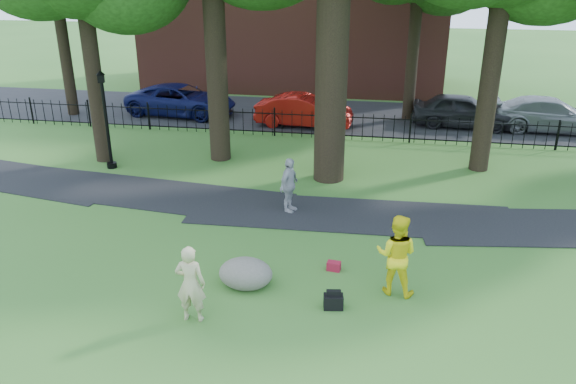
% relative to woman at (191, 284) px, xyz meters
% --- Properties ---
extents(ground, '(120.00, 120.00, 0.00)m').
position_rel_woman_xyz_m(ground, '(2.00, 2.19, -0.90)').
color(ground, '#306222').
rests_on(ground, ground).
extents(footpath, '(36.07, 3.85, 0.03)m').
position_rel_woman_xyz_m(footpath, '(3.00, 6.09, -0.90)').
color(footpath, black).
rests_on(footpath, ground).
extents(street, '(80.00, 7.00, 0.02)m').
position_rel_woman_xyz_m(street, '(2.00, 18.19, -0.90)').
color(street, black).
rests_on(street, ground).
extents(iron_fence, '(44.00, 0.04, 1.20)m').
position_rel_woman_xyz_m(iron_fence, '(2.00, 14.19, -0.30)').
color(iron_fence, black).
rests_on(iron_fence, ground).
extents(woman, '(0.67, 0.46, 1.80)m').
position_rel_woman_xyz_m(woman, '(0.00, 0.00, 0.00)').
color(woman, tan).
rests_on(woman, ground).
extents(man, '(1.09, 0.92, 1.99)m').
position_rel_woman_xyz_m(man, '(4.35, 1.90, 0.10)').
color(man, yellow).
rests_on(man, ground).
extents(pedestrian, '(0.73, 1.12, 1.76)m').
position_rel_woman_xyz_m(pedestrian, '(1.09, 6.05, -0.02)').
color(pedestrian, '#A6A5AA').
rests_on(pedestrian, ground).
extents(boulder, '(1.51, 1.27, 0.77)m').
position_rel_woman_xyz_m(boulder, '(0.81, 1.57, -0.52)').
color(boulder, slate).
rests_on(boulder, ground).
extents(lamppost, '(0.37, 0.37, 3.71)m').
position_rel_woman_xyz_m(lamppost, '(-6.30, 8.91, 0.92)').
color(lamppost, black).
rests_on(lamppost, ground).
extents(backpack, '(0.48, 0.34, 0.33)m').
position_rel_woman_xyz_m(backpack, '(3.00, 0.97, -0.73)').
color(backpack, black).
rests_on(backpack, ground).
extents(red_bag, '(0.36, 0.25, 0.23)m').
position_rel_woman_xyz_m(red_bag, '(2.84, 2.66, -0.78)').
color(red_bag, maroon).
rests_on(red_bag, ground).
extents(red_sedan, '(4.65, 1.86, 1.50)m').
position_rel_woman_xyz_m(red_sedan, '(0.07, 16.01, -0.15)').
color(red_sedan, maroon).
rests_on(red_sedan, ground).
extents(navy_van, '(5.80, 3.15, 1.55)m').
position_rel_woman_xyz_m(navy_van, '(-6.43, 17.05, -0.13)').
color(navy_van, '#0D1244').
rests_on(navy_van, ground).
extents(grey_car, '(4.80, 2.26, 1.59)m').
position_rel_woman_xyz_m(grey_car, '(7.48, 17.19, -0.11)').
color(grey_car, black).
rests_on(grey_car, ground).
extents(silver_car, '(5.38, 2.31, 1.55)m').
position_rel_woman_xyz_m(silver_car, '(11.41, 17.19, -0.13)').
color(silver_car, gray).
rests_on(silver_car, ground).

